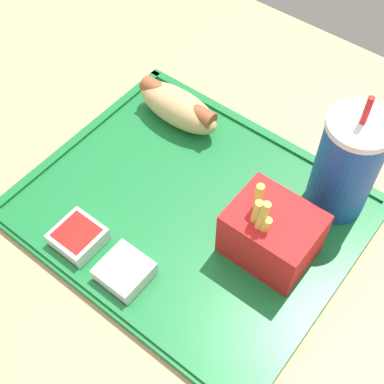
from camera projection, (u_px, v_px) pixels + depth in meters
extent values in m
plane|color=#4C4742|center=(180.00, 380.00, 1.29)|extent=(8.00, 8.00, 0.00)
cube|color=tan|center=(176.00, 318.00, 0.98)|extent=(1.24, 0.83, 0.76)
cube|color=#197233|center=(192.00, 209.00, 0.66)|extent=(0.39, 0.32, 0.01)
cube|color=#197233|center=(105.00, 297.00, 0.58)|extent=(0.39, 0.01, 0.00)
cube|color=#197233|center=(262.00, 132.00, 0.72)|extent=(0.39, 0.01, 0.00)
cube|color=#197233|center=(82.00, 134.00, 0.72)|extent=(0.01, 0.32, 0.00)
cube|color=#197233|center=(327.00, 293.00, 0.59)|extent=(0.01, 0.32, 0.00)
cylinder|color=#194CA5|center=(346.00, 167.00, 0.61)|extent=(0.07, 0.07, 0.13)
cylinder|color=white|center=(361.00, 125.00, 0.55)|extent=(0.07, 0.07, 0.01)
cylinder|color=red|center=(367.00, 110.00, 0.53)|extent=(0.01, 0.01, 0.03)
ellipsoid|color=#DBB270|center=(178.00, 107.00, 0.72)|extent=(0.13, 0.05, 0.05)
cylinder|color=#9E512D|center=(178.00, 102.00, 0.71)|extent=(0.12, 0.02, 0.02)
cube|color=red|center=(272.00, 234.00, 0.59)|extent=(0.10, 0.08, 0.07)
cylinder|color=#E5C14C|center=(254.00, 221.00, 0.56)|extent=(0.01, 0.01, 0.07)
cylinder|color=#E5C14C|center=(262.00, 233.00, 0.56)|extent=(0.02, 0.01, 0.06)
cylinder|color=#E5C14C|center=(257.00, 208.00, 0.57)|extent=(0.01, 0.01, 0.08)
cylinder|color=#E5C14C|center=(258.00, 228.00, 0.56)|extent=(0.02, 0.02, 0.08)
cube|color=silver|center=(125.00, 272.00, 0.59)|extent=(0.05, 0.05, 0.02)
cube|color=white|center=(124.00, 267.00, 0.58)|extent=(0.04, 0.04, 0.00)
cube|color=silver|center=(78.00, 237.00, 0.62)|extent=(0.05, 0.05, 0.02)
cube|color=#B21914|center=(77.00, 233.00, 0.61)|extent=(0.04, 0.04, 0.00)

